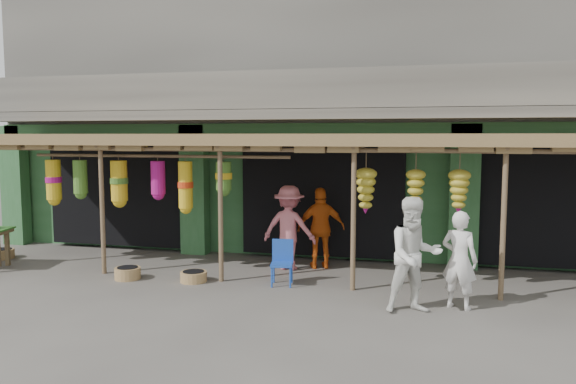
% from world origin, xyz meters
% --- Properties ---
extents(ground, '(80.00, 80.00, 0.00)m').
position_xyz_m(ground, '(0.00, 0.00, 0.00)').
color(ground, '#514C47').
rests_on(ground, ground).
extents(building, '(16.40, 6.80, 7.00)m').
position_xyz_m(building, '(-0.00, 4.87, 3.37)').
color(building, gray).
rests_on(building, ground).
extents(awning, '(14.00, 2.70, 2.79)m').
position_xyz_m(awning, '(-0.13, 0.80, 2.58)').
color(awning, brown).
rests_on(awning, ground).
extents(blue_chair, '(0.46, 0.46, 0.83)m').
position_xyz_m(blue_chair, '(-0.32, -0.12, 0.46)').
color(blue_chair, '#1B48B2').
rests_on(blue_chair, ground).
extents(basket_left, '(0.65, 0.65, 0.21)m').
position_xyz_m(basket_left, '(-7.00, 0.48, 0.10)').
color(basket_left, olive).
rests_on(basket_left, ground).
extents(basket_mid, '(0.66, 0.66, 0.19)m').
position_xyz_m(basket_mid, '(-2.00, -0.36, 0.10)').
color(basket_mid, olive).
rests_on(basket_mid, ground).
extents(basket_right, '(0.64, 0.64, 0.22)m').
position_xyz_m(basket_right, '(-3.31, -0.48, 0.11)').
color(basket_right, '#A1854B').
rests_on(basket_right, ground).
extents(person_front, '(0.68, 0.57, 1.58)m').
position_xyz_m(person_front, '(2.78, -0.85, 0.79)').
color(person_front, white).
rests_on(person_front, ground).
extents(person_right, '(1.07, 0.96, 1.81)m').
position_xyz_m(person_right, '(2.09, -1.23, 0.91)').
color(person_right, white).
rests_on(person_right, ground).
extents(person_vendor, '(1.07, 0.73, 1.69)m').
position_xyz_m(person_vendor, '(0.13, 1.32, 0.84)').
color(person_vendor, '#D65814').
rests_on(person_vendor, ground).
extents(person_shopper, '(1.18, 0.75, 1.74)m').
position_xyz_m(person_shopper, '(-0.49, 1.06, 0.87)').
color(person_shopper, '#D8727D').
rests_on(person_shopper, ground).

